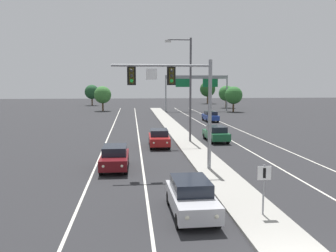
{
  "coord_description": "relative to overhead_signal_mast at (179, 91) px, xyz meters",
  "views": [
    {
      "loc": [
        -5.42,
        -10.05,
        5.82
      ],
      "look_at": [
        -3.2,
        11.9,
        3.2
      ],
      "focal_mm": 38.54,
      "sensor_mm": 36.0,
      "label": 1
    }
  ],
  "objects": [
    {
      "name": "median_island",
      "position": [
        2.34,
        4.78,
        -5.22
      ],
      "size": [
        2.4,
        110.0,
        0.15
      ],
      "primitive_type": "cube",
      "color": "#9E9B93",
      "rests_on": "ground"
    },
    {
      "name": "lane_stripe_oncoming_center",
      "position": [
        -2.36,
        11.78,
        -5.29
      ],
      "size": [
        0.14,
        100.0,
        0.01
      ],
      "primitive_type": "cube",
      "color": "silver",
      "rests_on": "ground"
    },
    {
      "name": "lane_stripe_receding_center",
      "position": [
        7.04,
        11.78,
        -5.29
      ],
      "size": [
        0.14,
        100.0,
        0.01
      ],
      "primitive_type": "cube",
      "color": "silver",
      "rests_on": "ground"
    },
    {
      "name": "edge_stripe_left",
      "position": [
        -5.66,
        11.78,
        -5.29
      ],
      "size": [
        0.14,
        100.0,
        0.01
      ],
      "primitive_type": "cube",
      "color": "silver",
      "rests_on": "ground"
    },
    {
      "name": "edge_stripe_right",
      "position": [
        10.34,
        11.78,
        -5.29
      ],
      "size": [
        0.14,
        100.0,
        0.01
      ],
      "primitive_type": "cube",
      "color": "silver",
      "rests_on": "ground"
    },
    {
      "name": "overhead_signal_mast",
      "position": [
        0.0,
        0.0,
        0.0
      ],
      "size": [
        6.51,
        0.44,
        7.2
      ],
      "color": "gray",
      "rests_on": "median_island"
    },
    {
      "name": "median_sign_post",
      "position": [
        2.54,
        -8.67,
        -3.71
      ],
      "size": [
        0.6,
        0.1,
        2.2
      ],
      "color": "gray",
      "rests_on": "median_island"
    },
    {
      "name": "street_lamp_median",
      "position": [
        2.4,
        11.47,
        0.5
      ],
      "size": [
        2.58,
        0.28,
        10.0
      ],
      "color": "#4C4C51",
      "rests_on": "median_island"
    },
    {
      "name": "car_oncoming_silver",
      "position": [
        -0.49,
        -7.94,
        -4.48
      ],
      "size": [
        1.89,
        4.5,
        1.58
      ],
      "color": "#B7B7BC",
      "rests_on": "ground"
    },
    {
      "name": "car_oncoming_darkred",
      "position": [
        -4.26,
        1.04,
        -4.48
      ],
      "size": [
        1.88,
        4.5,
        1.58
      ],
      "color": "#5B0F14",
      "rests_on": "ground"
    },
    {
      "name": "car_oncoming_red",
      "position": [
        -0.6,
        9.53,
        -4.48
      ],
      "size": [
        1.9,
        4.5,
        1.58
      ],
      "color": "maroon",
      "rests_on": "ground"
    },
    {
      "name": "car_receding_green",
      "position": [
        5.32,
        11.81,
        -4.48
      ],
      "size": [
        1.93,
        4.51,
        1.58
      ],
      "color": "#195633",
      "rests_on": "ground"
    },
    {
      "name": "car_receding_blue",
      "position": [
        8.91,
        30.66,
        -4.48
      ],
      "size": [
        1.88,
        4.5,
        1.58
      ],
      "color": "navy",
      "rests_on": "ground"
    },
    {
      "name": "highway_sign_gantry",
      "position": [
        10.54,
        51.6,
        0.87
      ],
      "size": [
        13.28,
        0.42,
        7.5
      ],
      "color": "gray",
      "rests_on": "ground"
    },
    {
      "name": "tree_far_right_c",
      "position": [
        18.7,
        78.91,
        -1.15
      ],
      "size": [
        4.39,
        4.39,
        6.36
      ],
      "color": "#4C3823",
      "rests_on": "ground"
    },
    {
      "name": "tree_far_right_b",
      "position": [
        19.36,
        60.71,
        -1.86
      ],
      "size": [
        3.65,
        3.65,
        5.28
      ],
      "color": "#4C3823",
      "rests_on": "ground"
    },
    {
      "name": "tree_far_left_c",
      "position": [
        -13.46,
        73.55,
        -1.75
      ],
      "size": [
        3.76,
        3.76,
        5.43
      ],
      "color": "#4C3823",
      "rests_on": "ground"
    },
    {
      "name": "tree_far_left_a",
      "position": [
        -9.12,
        53.56,
        -1.9
      ],
      "size": [
        3.6,
        3.6,
        5.21
      ],
      "color": "#4C3823",
      "rests_on": "ground"
    },
    {
      "name": "tree_far_right_a",
      "position": [
        17.65,
        48.63,
        -1.92
      ],
      "size": [
        3.58,
        3.58,
        5.19
      ],
      "color": "#4C3823",
      "rests_on": "ground"
    }
  ]
}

